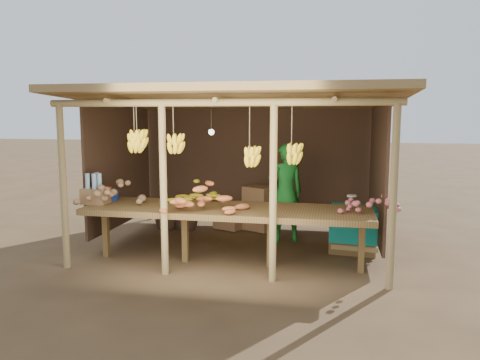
# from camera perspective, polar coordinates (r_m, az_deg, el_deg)

# --- Properties ---
(ground) EXTENTS (60.00, 60.00, 0.00)m
(ground) POSITION_cam_1_polar(r_m,az_deg,el_deg) (7.48, 0.00, -7.99)
(ground) COLOR brown
(ground) RESTS_ON ground
(stall_structure) EXTENTS (4.70, 3.50, 2.43)m
(stall_structure) POSITION_cam_1_polar(r_m,az_deg,el_deg) (7.15, -0.19, 6.80)
(stall_structure) COLOR tan
(stall_structure) RESTS_ON ground
(counter) EXTENTS (3.90, 1.05, 0.80)m
(counter) POSITION_cam_1_polar(r_m,az_deg,el_deg) (6.40, -1.62, -3.90)
(counter) COLOR brown
(counter) RESTS_ON ground
(potato_heap) EXTENTS (1.12, 0.90, 0.37)m
(potato_heap) POSITION_cam_1_polar(r_m,az_deg,el_deg) (6.84, -15.04, -1.34)
(potato_heap) COLOR #9B7450
(potato_heap) RESTS_ON counter
(sweet_potato_heap) EXTENTS (1.06, 0.73, 0.36)m
(sweet_potato_heap) POSITION_cam_1_polar(r_m,az_deg,el_deg) (6.15, -4.39, -2.13)
(sweet_potato_heap) COLOR #C36332
(sweet_potato_heap) RESTS_ON counter
(onion_heap) EXTENTS (0.81, 0.52, 0.36)m
(onion_heap) POSITION_cam_1_polar(r_m,az_deg,el_deg) (6.30, 15.64, -2.18)
(onion_heap) COLOR #CD6366
(onion_heap) RESTS_ON counter
(banana_pile) EXTENTS (0.67, 0.46, 0.35)m
(banana_pile) POSITION_cam_1_polar(r_m,az_deg,el_deg) (6.88, -5.06, -1.12)
(banana_pile) COLOR yellow
(banana_pile) RESTS_ON counter
(tomato_basin) EXTENTS (0.38, 0.38, 0.20)m
(tomato_basin) POSITION_cam_1_polar(r_m,az_deg,el_deg) (7.23, -16.08, -1.70)
(tomato_basin) COLOR navy
(tomato_basin) RESTS_ON counter
(bottle_box) EXTENTS (0.36, 0.29, 0.44)m
(bottle_box) POSITION_cam_1_polar(r_m,az_deg,el_deg) (6.96, -17.21, -1.38)
(bottle_box) COLOR olive
(bottle_box) RESTS_ON counter
(vendor) EXTENTS (0.69, 0.59, 1.61)m
(vendor) POSITION_cam_1_polar(r_m,az_deg,el_deg) (7.60, 5.56, -1.56)
(vendor) COLOR #197425
(vendor) RESTS_ON ground
(tarp_crate) EXTENTS (0.82, 0.73, 0.89)m
(tarp_crate) POSITION_cam_1_polar(r_m,az_deg,el_deg) (7.30, 13.71, -5.67)
(tarp_crate) COLOR brown
(tarp_crate) RESTS_ON ground
(carton_stack) EXTENTS (1.14, 0.56, 0.78)m
(carton_stack) POSITION_cam_1_polar(r_m,az_deg,el_deg) (8.39, 1.14, -3.83)
(carton_stack) COLOR olive
(carton_stack) RESTS_ON ground
(burlap_sacks) EXTENTS (0.79, 0.41, 0.56)m
(burlap_sacks) POSITION_cam_1_polar(r_m,az_deg,el_deg) (8.53, -7.76, -4.41)
(burlap_sacks) COLOR #493222
(burlap_sacks) RESTS_ON ground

